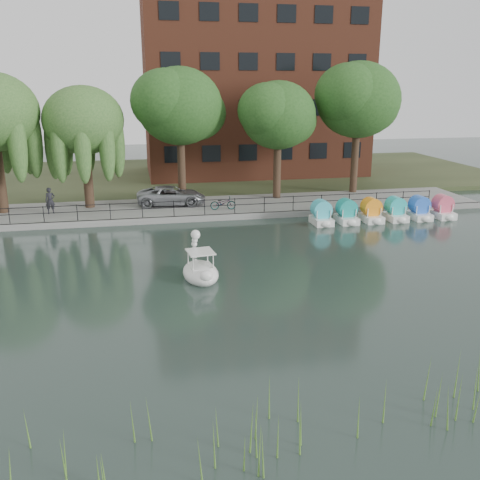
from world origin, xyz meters
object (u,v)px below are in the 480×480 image
object	(u,v)px
bicycle	(223,202)
swan_boat	(200,269)
minivan	(171,194)
pedestrian	(50,199)

from	to	relation	value
bicycle	swan_boat	xyz separation A→B (m)	(-3.07, -11.89, -0.44)
minivan	swan_boat	world-z (taller)	swan_boat
bicycle	pedestrian	distance (m)	11.34
minivan	swan_boat	bearing A→B (deg)	-174.92
minivan	bicycle	xyz separation A→B (m)	(3.32, -2.16, -0.26)
pedestrian	swan_boat	world-z (taller)	pedestrian
bicycle	swan_boat	distance (m)	12.29
minivan	pedestrian	world-z (taller)	pedestrian
bicycle	pedestrian	xyz separation A→B (m)	(-11.28, 1.10, 0.49)
pedestrian	minivan	bearing A→B (deg)	-10.06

